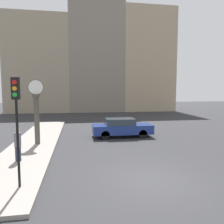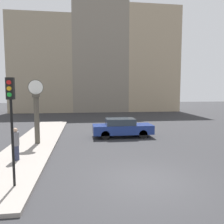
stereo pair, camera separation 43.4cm
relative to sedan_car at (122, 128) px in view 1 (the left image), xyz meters
The scene contains 7 objects.
ground_plane 8.34m from the sedan_car, 93.46° to the right, with size 120.00×120.00×0.00m, color #2D2D30.
sidewalk_corner 6.32m from the sedan_car, behind, with size 2.84×18.60×0.14m, color gray.
building_row 23.33m from the sedan_car, 90.28° to the left, with size 28.44×5.00×18.34m.
sedan_car is the anchor object (origin of this frame).
traffic_light_near 10.28m from the sedan_car, 123.09° to the right, with size 0.26×0.24×3.88m.
street_clock 6.42m from the sedan_car, 162.72° to the right, with size 0.97×0.42×4.14m.
pedestrian_grey_jacket 8.25m from the sedan_car, 139.68° to the right, with size 0.32×0.32×1.61m.
Camera 1 is at (-2.93, -8.07, 3.56)m, focal length 35.00 mm.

